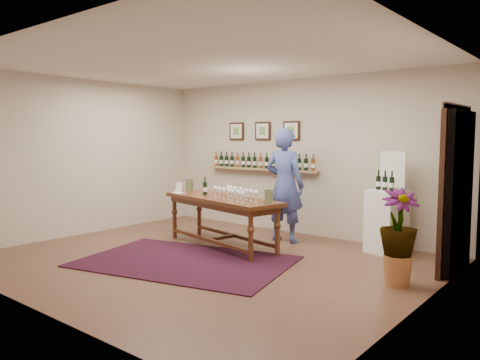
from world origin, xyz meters
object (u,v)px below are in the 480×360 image
Objects in this scene: tasting_table at (222,205)px; person at (285,185)px; potted_plant at (398,237)px; display_pedestal at (386,222)px.

person is (0.56, 0.97, 0.27)m from tasting_table.
person reaches higher than potted_plant.
display_pedestal is at bearing 42.15° from tasting_table.
potted_plant reaches higher than display_pedestal.
tasting_table is at bearing 176.51° from potted_plant.
person reaches higher than display_pedestal.
tasting_table is 1.24× the size of person.
display_pedestal is 0.50× the size of person.
potted_plant is at bearing 150.46° from person.
display_pedestal is at bearing -172.96° from person.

